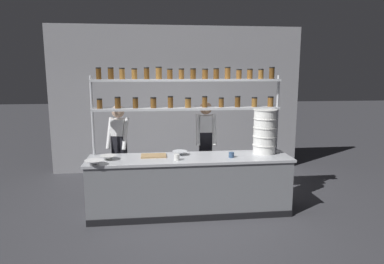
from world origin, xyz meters
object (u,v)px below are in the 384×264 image
Objects in this scene: chef_left at (119,146)px; prep_bowl_near_left at (180,153)px; prep_bowl_center_front at (108,158)px; serving_cup_by_board at (177,157)px; spice_shelf_unit at (188,95)px; chef_center at (206,142)px; prep_bowl_center_back at (94,163)px; cutting_board at (154,156)px; container_stack at (265,132)px; serving_cup_front at (231,155)px.

prep_bowl_near_left is at bearing -8.75° from chef_left.
prep_bowl_center_front is 2.58× the size of serving_cup_by_board.
spice_shelf_unit reaches higher than prep_bowl_near_left.
prep_bowl_center_back is (-1.79, -1.03, -0.05)m from chef_center.
chef_center is 17.66× the size of serving_cup_by_board.
prep_bowl_near_left is at bearing 8.85° from prep_bowl_center_front.
prep_bowl_center_back is at bearing -159.89° from prep_bowl_near_left.
chef_center reaches higher than serving_cup_by_board.
spice_shelf_unit is 31.70× the size of serving_cup_by_board.
cutting_board is at bearing 140.91° from serving_cup_by_board.
prep_bowl_center_back is 1.21m from serving_cup_by_board.
prep_bowl_center_front is at bearing -169.30° from cutting_board.
prep_bowl_center_front reaches higher than prep_bowl_near_left.
prep_bowl_near_left is (-1.40, 0.03, -0.33)m from container_stack.
prep_bowl_near_left is at bearing 178.60° from container_stack.
serving_cup_by_board is (0.35, -0.29, 0.04)m from cutting_board.
spice_shelf_unit is at bearing 49.61° from prep_bowl_near_left.
prep_bowl_near_left is (-0.51, -0.56, -0.05)m from chef_center.
chef_center is 0.86m from serving_cup_front.
container_stack reaches higher than serving_cup_by_board.
container_stack is 2.54m from prep_bowl_center_front.
spice_shelf_unit reaches higher than serving_cup_by_board.
chef_left is at bearing 157.35° from serving_cup_front.
cutting_board is 0.46m from serving_cup_by_board.
serving_cup_by_board is (1.21, 0.14, 0.01)m from prep_bowl_center_back.
serving_cup_by_board reaches higher than prep_bowl_near_left.
spice_shelf_unit is 1.13m from cutting_board.
cutting_board is (-0.57, -0.22, -0.95)m from spice_shelf_unit.
prep_bowl_center_front is at bearing -153.25° from chef_center.
chef_center is 7.06× the size of prep_bowl_near_left.
spice_shelf_unit is 1.80× the size of chef_center.
prep_bowl_center_back is (-1.43, -0.64, -0.92)m from spice_shelf_unit.
container_stack reaches higher than prep_bowl_near_left.
spice_shelf_unit reaches higher than container_stack.
serving_cup_front reaches higher than prep_bowl_center_back.
serving_cup_front is 0.87× the size of serving_cup_by_board.
serving_cup_front is (0.29, -0.81, -0.04)m from chef_center.
chef_left is 1.96m from serving_cup_front.
container_stack is 1.86m from cutting_board.
container_stack is 0.72m from serving_cup_front.
prep_bowl_center_front is 0.91× the size of prep_bowl_center_back.
chef_center is at bearing 146.09° from container_stack.
prep_bowl_center_front is 2.96× the size of serving_cup_front.
container_stack is (0.89, -0.60, 0.28)m from chef_center.
container_stack is at bearing -9.49° from spice_shelf_unit.
prep_bowl_center_back is at bearing -153.53° from cutting_board.
serving_cup_front reaches higher than prep_bowl_near_left.
container_stack is at bearing 3.19° from prep_bowl_center_front.
spice_shelf_unit is at bearing 1.86° from chef_left.
serving_cup_by_board is at bearing -113.75° from spice_shelf_unit.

